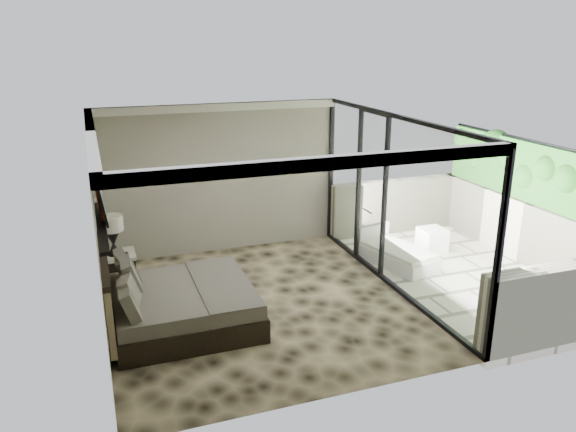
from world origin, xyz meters
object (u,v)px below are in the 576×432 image
object	(u,v)px
bed	(176,304)
ottoman	(432,240)
nightstand	(120,267)
lounger	(396,254)
table_lamp	(112,230)

from	to	relation	value
bed	ottoman	xyz separation A→B (m)	(5.05, 1.24, -0.10)
bed	nightstand	distance (m)	1.90
nightstand	bed	bearing A→B (deg)	-56.48
nightstand	ottoman	xyz separation A→B (m)	(5.71, -0.53, -0.04)
ottoman	lounger	bearing A→B (deg)	-162.83
bed	ottoman	size ratio (longest dim) A/B	4.44
bed	ottoman	distance (m)	5.20
lounger	nightstand	bearing A→B (deg)	155.67
bed	table_lamp	size ratio (longest dim) A/B	3.03
nightstand	lounger	world-z (taller)	lounger
nightstand	table_lamp	distance (m)	0.68
nightstand	ottoman	distance (m)	5.73
table_lamp	ottoman	size ratio (longest dim) A/B	1.46
table_lamp	lounger	size ratio (longest dim) A/B	0.43
bed	table_lamp	xyz separation A→B (m)	(-0.72, 1.73, 0.62)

